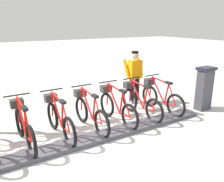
{
  "coord_description": "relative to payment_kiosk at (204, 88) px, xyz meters",
  "views": [
    {
      "loc": [
        -4.14,
        1.71,
        2.5
      ],
      "look_at": [
        0.5,
        -1.13,
        0.9
      ],
      "focal_mm": 37.31,
      "sensor_mm": 36.0,
      "label": 1
    }
  ],
  "objects": [
    {
      "name": "dock_rail_base",
      "position": [
        -0.05,
        4.03,
        -0.62
      ],
      "size": [
        0.44,
        6.9,
        0.1
      ],
      "primitive_type": "cube",
      "color": "#47474C",
      "rests_on": "ground"
    },
    {
      "name": "worker_near_rack",
      "position": [
        1.57,
        1.38,
        0.24
      ],
      "size": [
        0.47,
        0.63,
        1.66
      ],
      "color": "white",
      "rests_on": "ground"
    },
    {
      "name": "ground_plane",
      "position": [
        -0.05,
        4.03,
        -0.67
      ],
      "size": [
        60.0,
        60.0,
        0.0
      ],
      "primitive_type": "plane",
      "color": "beige"
    },
    {
      "name": "payment_kiosk",
      "position": [
        0.0,
        0.0,
        0.0
      ],
      "size": [
        0.36,
        0.52,
        1.28
      ],
      "color": "#38383D",
      "rests_on": "ground"
    },
    {
      "name": "bike_docked_0",
      "position": [
        0.57,
        1.18,
        -0.24
      ],
      "size": [
        1.72,
        0.54,
        1.02
      ],
      "color": "black",
      "rests_on": "ground"
    },
    {
      "name": "bike_docked_4",
      "position": [
        0.57,
        4.23,
        -0.24
      ],
      "size": [
        1.72,
        0.54,
        1.02
      ],
      "color": "black",
      "rests_on": "ground"
    },
    {
      "name": "bike_docked_5",
      "position": [
        0.57,
        4.99,
        -0.24
      ],
      "size": [
        1.72,
        0.54,
        1.02
      ],
      "color": "black",
      "rests_on": "ground"
    },
    {
      "name": "bike_docked_1",
      "position": [
        0.57,
        1.94,
        -0.24
      ],
      "size": [
        1.72,
        0.54,
        1.02
      ],
      "color": "black",
      "rests_on": "ground"
    },
    {
      "name": "bike_docked_3",
      "position": [
        0.57,
        3.46,
        -0.24
      ],
      "size": [
        1.72,
        0.54,
        1.02
      ],
      "color": "black",
      "rests_on": "ground"
    },
    {
      "name": "bike_docked_2",
      "position": [
        0.57,
        2.7,
        -0.24
      ],
      "size": [
        1.72,
        0.54,
        1.02
      ],
      "color": "black",
      "rests_on": "ground"
    }
  ]
}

